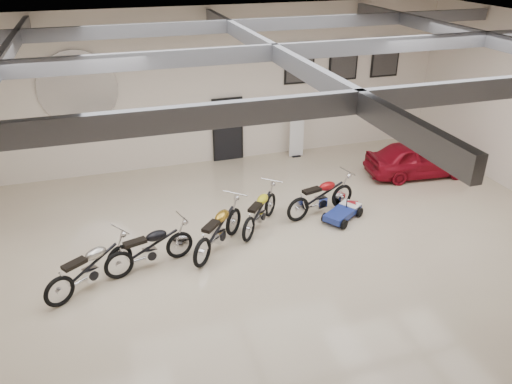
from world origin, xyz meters
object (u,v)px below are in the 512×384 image
object	(u,v)px
go_kart	(345,209)
vintage_car	(418,159)
motorcycle_yellow	(260,210)
motorcycle_gold	(218,229)
motorcycle_red	(321,196)
motorcycle_black	(149,247)
banner_stand	(297,131)
motorcycle_silver	(89,267)

from	to	relation	value
go_kart	vintage_car	xyz separation A→B (m)	(3.42, 1.80, 0.29)
motorcycle_yellow	go_kart	size ratio (longest dim) A/B	1.36
motorcycle_gold	motorcycle_yellow	size ratio (longest dim) A/B	1.10
vintage_car	motorcycle_gold	bearing A→B (deg)	113.80
vintage_car	motorcycle_yellow	bearing A→B (deg)	111.38
motorcycle_yellow	vintage_car	world-z (taller)	vintage_car
motorcycle_red	motorcycle_gold	bearing A→B (deg)	-177.66
vintage_car	motorcycle_red	bearing A→B (deg)	115.35
go_kart	motorcycle_red	bearing A→B (deg)	111.67
motorcycle_black	banner_stand	bearing A→B (deg)	26.45
go_kart	motorcycle_gold	bearing A→B (deg)	154.19
motorcycle_gold	go_kart	size ratio (longest dim) A/B	1.49
motorcycle_black	vintage_car	distance (m)	9.07
go_kart	vintage_car	size ratio (longest dim) A/B	0.45
motorcycle_silver	motorcycle_black	size ratio (longest dim) A/B	1.01
motorcycle_silver	motorcycle_yellow	xyz separation A→B (m)	(4.22, 1.33, -0.03)
motorcycle_silver	go_kart	xyz separation A→B (m)	(6.57, 1.14, -0.28)
motorcycle_red	motorcycle_black	bearing A→B (deg)	-179.98
motorcycle_gold	motorcycle_silver	bearing A→B (deg)	145.26
go_kart	motorcycle_black	bearing A→B (deg)	154.69
motorcycle_gold	motorcycle_yellow	distance (m)	1.43
go_kart	vintage_car	distance (m)	3.88
banner_stand	motorcycle_red	world-z (taller)	banner_stand
motorcycle_gold	vintage_car	bearing A→B (deg)	-29.26
motorcycle_silver	go_kart	world-z (taller)	motorcycle_silver
motorcycle_yellow	motorcycle_black	bearing A→B (deg)	149.27
banner_stand	motorcycle_black	xyz separation A→B (m)	(-5.60, -5.15, -0.37)
banner_stand	go_kart	distance (m)	4.46
banner_stand	motorcycle_red	size ratio (longest dim) A/B	0.86
motorcycle_black	vintage_car	world-z (taller)	vintage_car
motorcycle_silver	motorcycle_red	size ratio (longest dim) A/B	0.99
motorcycle_silver	motorcycle_gold	xyz separation A→B (m)	(2.96, 0.66, 0.02)
motorcycle_red	vintage_car	xyz separation A→B (m)	(3.98, 1.41, 0.01)
motorcycle_gold	motorcycle_yellow	world-z (taller)	motorcycle_gold
motorcycle_black	go_kart	bearing A→B (deg)	-8.04
motorcycle_yellow	vintage_car	distance (m)	6.00
banner_stand	motorcycle_red	xyz separation A→B (m)	(-0.88, -4.01, -0.36)
motorcycle_gold	vintage_car	distance (m)	7.40
motorcycle_gold	motorcycle_black	bearing A→B (deg)	141.97
banner_stand	motorcycle_gold	world-z (taller)	banner_stand
motorcycle_gold	vintage_car	world-z (taller)	motorcycle_gold
motorcycle_silver	motorcycle_red	world-z (taller)	motorcycle_red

